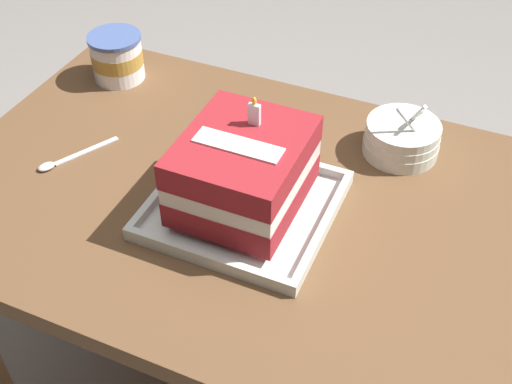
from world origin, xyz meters
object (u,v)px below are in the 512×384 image
Objects in this scene: foil_tray at (244,207)px; ice_cream_tub at (117,57)px; birthday_cake at (243,170)px; bowl_stack at (402,138)px; serving_spoon_near_tray at (62,161)px.

foil_tray is 0.48m from ice_cream_tub.
bowl_stack is at bearing 52.15° from birthday_cake.
bowl_stack is 0.59m from ice_cream_tub.
serving_spoon_near_tray is at bearing -78.47° from ice_cream_tub.
ice_cream_tub reaches higher than foil_tray.
serving_spoon_near_tray is (0.06, -0.28, -0.04)m from ice_cream_tub.
bowl_stack is 0.94× the size of serving_spoon_near_tray.
birthday_cake is 1.57× the size of bowl_stack.
serving_spoon_near_tray is (-0.34, -0.02, -0.08)m from birthday_cake.
birthday_cake is at bearing 3.09° from serving_spoon_near_tray.
ice_cream_tub is 0.28m from serving_spoon_near_tray.
ice_cream_tub is 0.75× the size of serving_spoon_near_tray.
birthday_cake is 0.35m from serving_spoon_near_tray.
foil_tray is at bearing -32.92° from ice_cream_tub.
foil_tray is 0.31m from bowl_stack.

